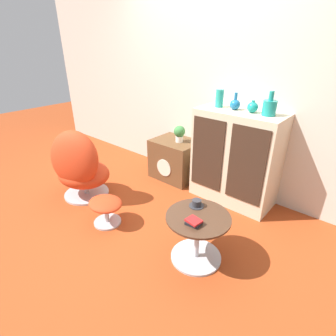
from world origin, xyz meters
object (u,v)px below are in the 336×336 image
(vase_leftmost, at_px, (220,98))
(potted_plant, at_px, (179,133))
(egg_chair, at_px, (79,167))
(vase_inner_right, at_px, (253,107))
(tv_console, at_px, (175,159))
(ottoman, at_px, (106,206))
(coffee_table, at_px, (197,235))
(vase_rightmost, at_px, (270,107))
(sideboard, at_px, (235,158))
(teacup, at_px, (197,204))
(vase_inner_left, at_px, (235,104))
(book_stack, at_px, (194,222))

(vase_leftmost, relative_size, potted_plant, 0.88)
(egg_chair, bearing_deg, vase_leftmost, 45.74)
(vase_inner_right, bearing_deg, tv_console, -179.44)
(ottoman, distance_m, coffee_table, 1.01)
(egg_chair, bearing_deg, vase_rightmost, 34.45)
(sideboard, xyz_separation_m, egg_chair, (-1.39, -1.15, -0.14))
(sideboard, bearing_deg, teacup, -81.50)
(vase_leftmost, distance_m, vase_inner_left, 0.19)
(vase_inner_right, bearing_deg, ottoman, -123.99)
(coffee_table, bearing_deg, ottoman, -168.52)
(vase_rightmost, relative_size, book_stack, 1.85)
(sideboard, distance_m, coffee_table, 1.14)
(tv_console, relative_size, coffee_table, 1.13)
(coffee_table, bearing_deg, vase_rightmost, 87.71)
(vase_inner_right, xyz_separation_m, book_stack, (0.15, -1.19, -0.66))
(vase_inner_right, height_order, vase_rightmost, vase_rightmost)
(potted_plant, height_order, teacup, potted_plant)
(coffee_table, bearing_deg, teacup, 130.91)
(vase_leftmost, distance_m, vase_inner_right, 0.39)
(vase_rightmost, relative_size, potted_plant, 1.08)
(egg_chair, height_order, vase_leftmost, vase_leftmost)
(teacup, bearing_deg, book_stack, -60.05)
(egg_chair, distance_m, vase_rightmost, 2.17)
(sideboard, relative_size, tv_console, 1.76)
(vase_leftmost, bearing_deg, coffee_table, -64.66)
(potted_plant, xyz_separation_m, book_stack, (1.08, -1.18, -0.19))
(vase_inner_left, bearing_deg, book_stack, -73.58)
(sideboard, distance_m, ottoman, 1.52)
(coffee_table, bearing_deg, vase_inner_left, 106.55)
(coffee_table, xyz_separation_m, vase_inner_right, (-0.13, 1.08, 0.88))
(vase_inner_left, xyz_separation_m, book_stack, (0.35, -1.19, -0.67))
(vase_inner_right, bearing_deg, book_stack, -82.58)
(teacup, bearing_deg, vase_inner_left, 103.06)
(vase_inner_left, xyz_separation_m, vase_inner_right, (0.20, 0.00, -0.00))
(vase_leftmost, xyz_separation_m, vase_inner_right, (0.39, -0.00, -0.04))
(vase_inner_left, bearing_deg, vase_inner_right, 0.00)
(vase_leftmost, distance_m, vase_rightmost, 0.56)
(vase_leftmost, distance_m, book_stack, 1.48)
(tv_console, xyz_separation_m, teacup, (1.02, -0.96, 0.20))
(sideboard, relative_size, teacup, 8.27)
(sideboard, bearing_deg, vase_leftmost, 179.19)
(coffee_table, distance_m, vase_inner_right, 1.40)
(book_stack, bearing_deg, teacup, 119.95)
(sideboard, distance_m, book_stack, 1.22)
(teacup, distance_m, book_stack, 0.25)
(coffee_table, xyz_separation_m, potted_plant, (-1.05, 1.08, 0.41))
(coffee_table, xyz_separation_m, book_stack, (0.03, -0.11, 0.21))
(vase_inner_right, height_order, book_stack, vase_inner_right)
(vase_inner_left, height_order, book_stack, vase_inner_left)
(ottoman, bearing_deg, vase_leftmost, 69.52)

